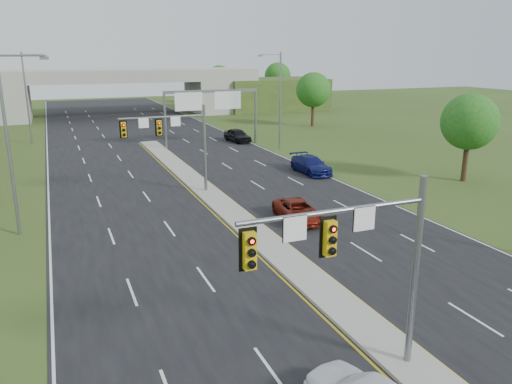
{
  "coord_description": "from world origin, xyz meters",
  "views": [
    {
      "loc": [
        -10.97,
        -12.42,
        10.82
      ],
      "look_at": [
        -0.33,
        13.54,
        3.0
      ],
      "focal_mm": 35.0,
      "sensor_mm": 36.0,
      "label": 1
    }
  ],
  "objects_px": {
    "overpass": "(116,96)",
    "car_far_b": "(311,165)",
    "car_far_c": "(237,135)",
    "sign_gantry": "(210,102)",
    "signal_mast_near": "(362,252)",
    "car_far_a": "(298,211)",
    "signal_mast_far": "(176,136)"
  },
  "relations": [
    {
      "from": "car_far_c",
      "to": "sign_gantry",
      "type": "bearing_deg",
      "value": -167.17
    },
    {
      "from": "signal_mast_far",
      "to": "overpass",
      "type": "relative_size",
      "value": 0.09
    },
    {
      "from": "signal_mast_far",
      "to": "sign_gantry",
      "type": "xyz_separation_m",
      "value": [
        8.95,
        19.99,
        0.51
      ]
    },
    {
      "from": "overpass",
      "to": "car_far_b",
      "type": "bearing_deg",
      "value": -78.13
    },
    {
      "from": "overpass",
      "to": "car_far_a",
      "type": "bearing_deg",
      "value": -86.74
    },
    {
      "from": "sign_gantry",
      "to": "car_far_b",
      "type": "height_order",
      "value": "sign_gantry"
    },
    {
      "from": "car_far_c",
      "to": "car_far_a",
      "type": "bearing_deg",
      "value": -110.46
    },
    {
      "from": "sign_gantry",
      "to": "overpass",
      "type": "bearing_deg",
      "value": 100.79
    },
    {
      "from": "car_far_a",
      "to": "car_far_b",
      "type": "height_order",
      "value": "car_far_b"
    },
    {
      "from": "overpass",
      "to": "car_far_c",
      "type": "distance_m",
      "value": 35.35
    },
    {
      "from": "signal_mast_far",
      "to": "overpass",
      "type": "xyz_separation_m",
      "value": [
        2.26,
        55.07,
        -1.17
      ]
    },
    {
      "from": "signal_mast_near",
      "to": "signal_mast_far",
      "type": "xyz_separation_m",
      "value": [
        0.0,
        25.0,
        0.0
      ]
    },
    {
      "from": "signal_mast_near",
      "to": "sign_gantry",
      "type": "distance_m",
      "value": 45.88
    },
    {
      "from": "overpass",
      "to": "car_far_c",
      "type": "bearing_deg",
      "value": -72.51
    },
    {
      "from": "car_far_b",
      "to": "car_far_c",
      "type": "distance_m",
      "value": 18.7
    },
    {
      "from": "overpass",
      "to": "car_far_c",
      "type": "height_order",
      "value": "overpass"
    },
    {
      "from": "signal_mast_near",
      "to": "overpass",
      "type": "bearing_deg",
      "value": 88.38
    },
    {
      "from": "signal_mast_near",
      "to": "car_far_a",
      "type": "relative_size",
      "value": 1.46
    },
    {
      "from": "overpass",
      "to": "car_far_a",
      "type": "relative_size",
      "value": 16.65
    },
    {
      "from": "sign_gantry",
      "to": "car_far_c",
      "type": "bearing_deg",
      "value": 20.46
    },
    {
      "from": "signal_mast_far",
      "to": "car_far_c",
      "type": "xyz_separation_m",
      "value": [
        12.85,
        21.45,
        -3.89
      ]
    },
    {
      "from": "sign_gantry",
      "to": "car_far_a",
      "type": "relative_size",
      "value": 2.41
    },
    {
      "from": "car_far_c",
      "to": "overpass",
      "type": "bearing_deg",
      "value": 99.85
    },
    {
      "from": "overpass",
      "to": "car_far_b",
      "type": "relative_size",
      "value": 14.84
    },
    {
      "from": "car_far_a",
      "to": "car_far_b",
      "type": "xyz_separation_m",
      "value": [
        7.35,
        11.8,
        0.11
      ]
    },
    {
      "from": "sign_gantry",
      "to": "car_far_b",
      "type": "bearing_deg",
      "value": -75.94
    },
    {
      "from": "signal_mast_near",
      "to": "car_far_a",
      "type": "height_order",
      "value": "signal_mast_near"
    },
    {
      "from": "car_far_b",
      "to": "overpass",
      "type": "bearing_deg",
      "value": 101.59
    },
    {
      "from": "signal_mast_near",
      "to": "car_far_b",
      "type": "relative_size",
      "value": 1.3
    },
    {
      "from": "signal_mast_near",
      "to": "car_far_c",
      "type": "relative_size",
      "value": 1.46
    },
    {
      "from": "overpass",
      "to": "car_far_a",
      "type": "distance_m",
      "value": 64.28
    },
    {
      "from": "car_far_b",
      "to": "sign_gantry",
      "type": "bearing_deg",
      "value": 103.78
    }
  ]
}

